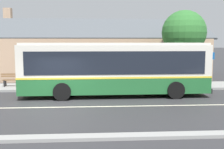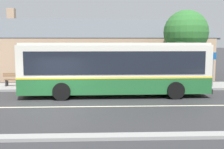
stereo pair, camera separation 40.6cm
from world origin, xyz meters
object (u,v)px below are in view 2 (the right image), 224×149
transit_bus (115,67)px  bench_by_building (16,80)px  street_tree_primary (185,34)px  bus_stop_sign (213,66)px

transit_bus → bench_by_building: transit_bus is taller
transit_bus → bench_by_building: (-6.86, 3.09, -1.16)m
street_tree_primary → bus_stop_sign: (1.36, -2.11, -2.20)m
street_tree_primary → bench_by_building: bearing=-174.9°
bench_by_building → bus_stop_sign: size_ratio=0.66×
street_tree_primary → transit_bus: bearing=-142.8°
transit_bus → bus_stop_sign: 7.21m
transit_bus → bus_stop_sign: bearing=16.9°
transit_bus → bench_by_building: size_ratio=7.00×
street_tree_primary → bus_stop_sign: street_tree_primary is taller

